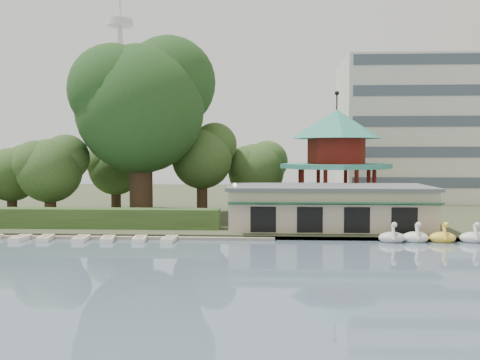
# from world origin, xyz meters

# --- Properties ---
(ground_plane) EXTENTS (220.00, 220.00, 0.00)m
(ground_plane) POSITION_xyz_m (0.00, 0.00, 0.00)
(ground_plane) COLOR slate
(ground_plane) RESTS_ON ground
(shore) EXTENTS (220.00, 70.00, 0.40)m
(shore) POSITION_xyz_m (0.00, 52.00, 0.20)
(shore) COLOR #424930
(shore) RESTS_ON ground
(embankment) EXTENTS (220.00, 0.60, 0.30)m
(embankment) POSITION_xyz_m (0.00, 17.30, 0.15)
(embankment) COLOR gray
(embankment) RESTS_ON ground
(dock) EXTENTS (34.00, 1.60, 0.24)m
(dock) POSITION_xyz_m (-12.00, 17.20, 0.12)
(dock) COLOR gray
(dock) RESTS_ON ground
(boathouse) EXTENTS (18.60, 9.39, 3.90)m
(boathouse) POSITION_xyz_m (10.00, 21.97, 2.37)
(boathouse) COLOR #C2AD94
(boathouse) RESTS_ON shore
(pavilion) EXTENTS (12.40, 12.40, 13.50)m
(pavilion) POSITION_xyz_m (12.00, 32.00, 7.48)
(pavilion) COLOR #C2AD94
(pavilion) RESTS_ON shore
(office_building) EXTENTS (38.00, 18.00, 20.00)m
(office_building) POSITION_xyz_m (32.67, 49.00, 9.73)
(office_building) COLOR silver
(office_building) RESTS_ON shore
(broadcast_tower) EXTENTS (8.00, 8.00, 96.00)m
(broadcast_tower) POSITION_xyz_m (-42.00, 140.00, 33.98)
(broadcast_tower) COLOR silver
(broadcast_tower) RESTS_ON ground
(hedge) EXTENTS (30.00, 2.00, 1.80)m
(hedge) POSITION_xyz_m (-15.00, 20.50, 1.30)
(hedge) COLOR #365324
(hedge) RESTS_ON shore
(lamp_post) EXTENTS (0.36, 0.36, 4.28)m
(lamp_post) POSITION_xyz_m (1.50, 19.00, 3.34)
(lamp_post) COLOR black
(lamp_post) RESTS_ON shore
(big_tree) EXTENTS (14.82, 13.81, 19.54)m
(big_tree) POSITION_xyz_m (-8.82, 28.22, 12.88)
(big_tree) COLOR #3A281C
(big_tree) RESTS_ON shore
(small_trees) EXTENTS (39.79, 16.78, 10.36)m
(small_trees) POSITION_xyz_m (-12.40, 31.64, 6.01)
(small_trees) COLOR #3A281C
(small_trees) RESTS_ON shore
(moored_rowboats) EXTENTS (24.40, 2.67, 0.36)m
(moored_rowboats) POSITION_xyz_m (-15.31, 15.71, 0.18)
(moored_rowboats) COLOR white
(moored_rowboats) RESTS_ON ground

